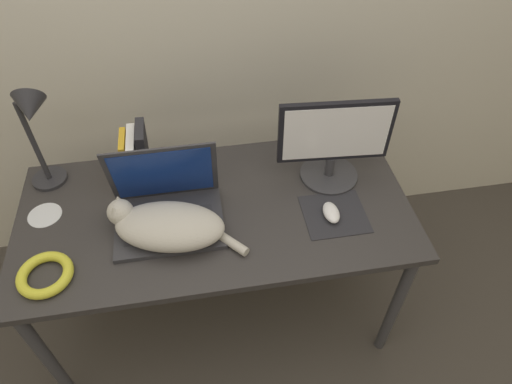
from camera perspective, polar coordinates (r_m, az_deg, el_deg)
ground_plane at (r=2.10m, az=-2.72°, el=-22.39°), size 12.00×12.00×0.00m
desk at (r=1.73m, az=-4.97°, el=-3.69°), size 1.43×0.69×0.71m
laptop at (r=1.63m, az=-10.98°, el=-1.96°), size 0.38×0.28×0.29m
cat at (r=1.57m, az=-11.12°, el=-4.10°), size 0.46×0.28×0.14m
external_monitor at (r=1.70m, az=9.71°, el=6.21°), size 0.42×0.22×0.34m
mousepad at (r=1.68m, az=9.78°, el=-2.74°), size 0.22×0.21×0.00m
computer_mouse at (r=1.65m, az=9.38°, el=-2.54°), size 0.06×0.10×0.03m
book_row at (r=1.79m, az=-14.74°, el=4.50°), size 0.10×0.16×0.23m
desk_lamp at (r=1.74m, az=-26.07°, el=7.55°), size 0.17×0.17×0.43m
cable_coil at (r=1.62m, az=-24.86°, el=-9.36°), size 0.18×0.18×0.03m
cd_disc at (r=1.82m, az=-24.89°, el=-2.64°), size 0.12×0.12×0.00m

